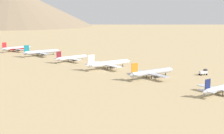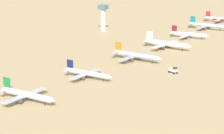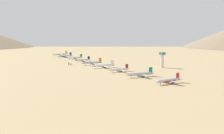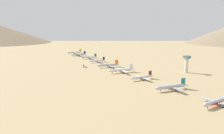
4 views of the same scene
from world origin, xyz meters
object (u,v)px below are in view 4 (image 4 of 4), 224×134
object	(u,v)px
parked_jet_2	(89,57)
parked_jet_7	(172,87)
parked_jet_8	(217,101)
parked_jet_3	(98,61)
parked_jet_1	(79,55)
parked_jet_6	(142,77)
parked_jet_4	(109,65)
control_tower	(187,63)
parked_jet_0	(75,52)
parked_jet_5	(122,70)
service_truck	(85,66)

from	to	relation	value
parked_jet_2	parked_jet_7	bearing A→B (deg)	82.92
parked_jet_8	parked_jet_3	bearing A→B (deg)	-95.84
parked_jet_1	parked_jet_6	bearing A→B (deg)	83.92
parked_jet_3	parked_jet_4	world-z (taller)	parked_jet_4
parked_jet_8	control_tower	xyz separation A→B (m)	(-83.10, -93.92, 9.72)
parked_jet_6	parked_jet_0	bearing A→B (deg)	-97.04
parked_jet_1	parked_jet_5	size ratio (longest dim) A/B	0.91
parked_jet_7	service_truck	distance (m)	156.06
parked_jet_6	control_tower	size ratio (longest dim) A/B	1.44
parked_jet_4	parked_jet_8	world-z (taller)	parked_jet_4
parked_jet_8	parked_jet_1	bearing A→B (deg)	-95.35
parked_jet_0	parked_jet_3	size ratio (longest dim) A/B	1.16
parked_jet_6	control_tower	xyz separation A→B (m)	(-77.19, 0.99, 9.87)
parked_jet_7	parked_jet_8	distance (m)	47.36
parked_jet_1	parked_jet_2	xyz separation A→B (m)	(-0.77, 47.53, -0.10)
parked_jet_3	parked_jet_4	bearing A→B (deg)	80.39
parked_jet_4	parked_jet_5	world-z (taller)	parked_jet_5
parked_jet_0	parked_jet_3	xyz separation A→B (m)	(16.56, 141.02, -0.49)
parked_jet_2	control_tower	world-z (taller)	control_tower
parked_jet_8	control_tower	bearing A→B (deg)	-131.50
parked_jet_0	parked_jet_1	size ratio (longest dim) A/B	1.05
parked_jet_2	parked_jet_3	distance (m)	46.67
parked_jet_7	service_truck	size ratio (longest dim) A/B	6.57
parked_jet_7	control_tower	bearing A→B (deg)	-149.94
parked_jet_4	control_tower	xyz separation A→B (m)	(-67.68, 89.66, 9.47)
control_tower	parked_jet_5	bearing A→B (deg)	-32.05
parked_jet_4	parked_jet_1	bearing A→B (deg)	-96.05
parked_jet_4	parked_jet_5	xyz separation A→B (m)	(6.31, 43.33, 0.16)
parked_jet_4	service_truck	bearing A→B (deg)	-30.72
parked_jet_3	parked_jet_0	bearing A→B (deg)	-96.70
parked_jet_3	parked_jet_7	bearing A→B (deg)	83.47
parked_jet_2	control_tower	size ratio (longest dim) A/B	1.48
parked_jet_0	control_tower	xyz separation A→B (m)	(-42.66, 280.63, 9.47)
parked_jet_0	parked_jet_7	size ratio (longest dim) A/B	1.00
parked_jet_3	parked_jet_6	world-z (taller)	parked_jet_6
parked_jet_6	service_truck	xyz separation A→B (m)	(21.89, -107.33, -1.13)
parked_jet_1	parked_jet_6	size ratio (longest dim) A/B	1.08
control_tower	service_truck	bearing A→B (deg)	-47.55
parked_jet_3	parked_jet_5	bearing A→B (deg)	81.00
parked_jet_8	service_truck	size ratio (longest dim) A/B	6.12
parked_jet_0	parked_jet_1	bearing A→B (deg)	78.31
parked_jet_8	parked_jet_2	bearing A→B (deg)	-96.41
service_truck	parked_jet_0	bearing A→B (deg)	-108.13
parked_jet_0	parked_jet_5	bearing A→B (deg)	82.38
parked_jet_5	parked_jet_2	bearing A→B (deg)	-99.09
parked_jet_8	parked_jet_6	bearing A→B (deg)	-93.56
parked_jet_0	parked_jet_5	world-z (taller)	parked_jet_5
parked_jet_6	control_tower	world-z (taller)	control_tower
parked_jet_0	parked_jet_2	size ratio (longest dim) A/B	1.10
parked_jet_3	parked_jet_5	distance (m)	94.45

